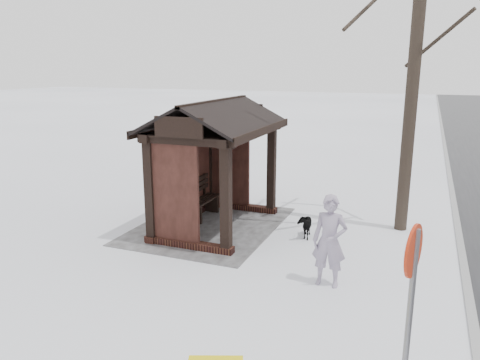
# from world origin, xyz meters

# --- Properties ---
(ground) EXTENTS (120.00, 120.00, 0.00)m
(ground) POSITION_xyz_m (0.00, 0.00, 0.00)
(ground) COLOR white
(ground) RESTS_ON ground
(kerb) EXTENTS (120.00, 0.15, 0.06)m
(kerb) POSITION_xyz_m (0.00, 5.50, 0.01)
(kerb) COLOR gray
(kerb) RESTS_ON ground
(trampled_patch) EXTENTS (4.20, 3.20, 0.02)m
(trampled_patch) POSITION_xyz_m (0.00, -0.20, 0.01)
(trampled_patch) COLOR gray
(trampled_patch) RESTS_ON ground
(bus_shelter) EXTENTS (3.60, 2.40, 3.09)m
(bus_shelter) POSITION_xyz_m (0.00, -0.16, 2.17)
(bus_shelter) COLOR #331612
(bus_shelter) RESTS_ON ground
(pedestrian) EXTENTS (0.41, 0.61, 1.67)m
(pedestrian) POSITION_xyz_m (2.11, 3.16, 0.84)
(pedestrian) COLOR #988BA3
(pedestrian) RESTS_ON ground
(dog) EXTENTS (0.74, 0.45, 0.58)m
(dog) POSITION_xyz_m (-0.11, 2.17, 0.29)
(dog) COLOR black
(dog) RESTS_ON ground
(road_sign) EXTENTS (0.57, 0.17, 2.27)m
(road_sign) POSITION_xyz_m (5.03, 4.56, 1.64)
(road_sign) COLOR slate
(road_sign) RESTS_ON ground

